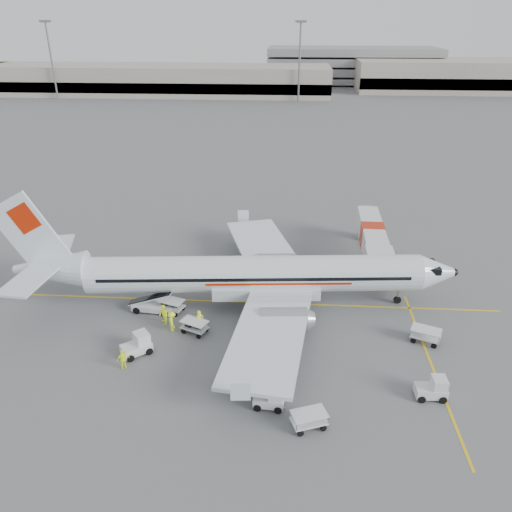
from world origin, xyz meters
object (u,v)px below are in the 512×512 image
(aircraft, at_px, (254,251))
(belt_loader, at_px, (152,298))
(tug_fore, at_px, (431,388))
(tug_aft, at_px, (136,345))
(jet_bridge, at_px, (371,243))
(tug_mid, at_px, (269,397))

(aircraft, height_order, belt_loader, aircraft)
(tug_fore, xyz_separation_m, tug_aft, (-21.61, 3.42, 0.06))
(jet_bridge, bearing_deg, tug_mid, -111.14)
(belt_loader, bearing_deg, aircraft, 17.20)
(belt_loader, bearing_deg, jet_bridge, 35.63)
(jet_bridge, height_order, tug_mid, jet_bridge)
(tug_aft, bearing_deg, aircraft, 4.09)
(jet_bridge, relative_size, tug_aft, 6.91)
(tug_aft, bearing_deg, tug_fore, -47.73)
(belt_loader, bearing_deg, tug_aft, -81.00)
(aircraft, xyz_separation_m, tug_fore, (13.00, -11.40, -4.54))
(belt_loader, height_order, tug_aft, belt_loader)
(belt_loader, distance_m, tug_aft, 6.29)
(tug_mid, bearing_deg, belt_loader, 138.62)
(jet_bridge, distance_m, tug_mid, 24.97)
(tug_fore, bearing_deg, belt_loader, 154.46)
(jet_bridge, xyz_separation_m, tug_aft, (-20.35, -17.85, -1.18))
(jet_bridge, bearing_deg, belt_loader, -148.64)
(tug_fore, xyz_separation_m, tug_mid, (-11.08, -1.65, -0.03))
(belt_loader, relative_size, tug_fore, 2.26)
(tug_mid, bearing_deg, tug_aft, 159.24)
(belt_loader, relative_size, tug_mid, 2.34)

